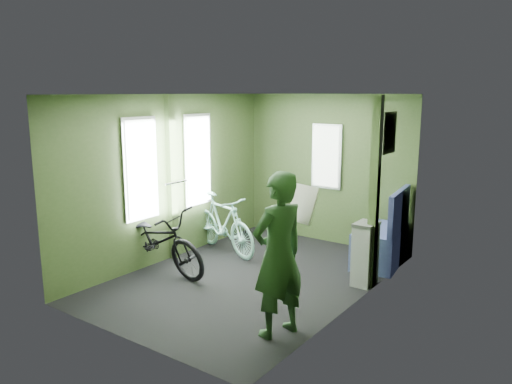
# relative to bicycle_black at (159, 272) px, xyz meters

# --- Properties ---
(room) EXTENTS (4.00, 4.02, 2.31)m
(room) POSITION_rel_bicycle_black_xyz_m (1.08, 0.58, 1.44)
(room) COLOR black
(room) RESTS_ON ground
(bicycle_black) EXTENTS (1.76, 0.92, 0.99)m
(bicycle_black) POSITION_rel_bicycle_black_xyz_m (0.00, 0.00, 0.00)
(bicycle_black) COLOR black
(bicycle_black) RESTS_ON ground
(bicycle_mint) EXTENTS (1.55, 0.91, 0.92)m
(bicycle_mint) POSITION_rel_bicycle_black_xyz_m (0.18, 1.13, 0.00)
(bicycle_mint) COLOR #92D5C9
(bicycle_mint) RESTS_ON ground
(passenger) EXTENTS (0.55, 0.74, 1.62)m
(passenger) POSITION_rel_bicycle_black_xyz_m (2.21, -0.53, 0.81)
(passenger) COLOR #274827
(passenger) RESTS_ON ground
(waste_box) EXTENTS (0.23, 0.32, 0.79)m
(waste_box) POSITION_rel_bicycle_black_xyz_m (2.38, 1.16, 0.39)
(waste_box) COLOR gray
(waste_box) RESTS_ON ground
(bench_seat) EXTENTS (0.69, 1.07, 1.06)m
(bench_seat) POSITION_rel_bicycle_black_xyz_m (2.27, 1.99, 0.31)
(bench_seat) COLOR navy
(bench_seat) RESTS_ON ground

